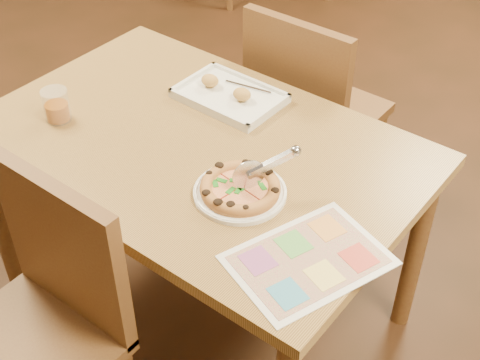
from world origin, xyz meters
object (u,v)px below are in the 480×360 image
Objects in this scene: glass_tumbler at (57,107)px; menu at (308,260)px; plate at (240,193)px; pizza_cutter at (264,167)px; chair_far at (307,98)px; chair_near at (44,302)px; appetizer_tray at (229,96)px; dining_table at (198,164)px; pizza at (240,188)px.

menu is (0.93, -0.03, -0.04)m from glass_tumbler.
pizza_cutter reaches higher than plate.
chair_far is at bearing 109.01° from plate.
chair_far is 0.77m from plate.
chair_near is 3.12× the size of pizza_cutter.
appetizer_tray is at bearing 132.30° from plate.
chair_near is (0.00, -0.60, -0.07)m from dining_table.
menu is (0.52, -0.20, 0.09)m from dining_table.
chair_near reaches higher than pizza.
pizza is 0.47m from appetizer_tray.
appetizer_tray is at bearing 94.60° from chair_near.
chair_near reaches higher than dining_table.
glass_tumbler is (-0.41, -0.17, 0.13)m from dining_table.
glass_tumbler is (-0.70, -0.11, -0.04)m from pizza_cutter.
chair_near reaches higher than appetizer_tray.
pizza is at bearing 162.33° from menu.
glass_tumbler is at bearing 133.58° from chair_near.
chair_near is 0.63m from glass_tumbler.
appetizer_tray reaches higher than dining_table.
chair_near is 0.86m from appetizer_tray.
pizza_cutter reaches higher than appetizer_tray.
menu is (0.27, -0.09, -0.02)m from pizza.
pizza_cutter is 0.28m from menu.
chair_far reaches higher than menu.
glass_tumbler is at bearing 132.61° from pizza_cutter.
appetizer_tray reaches higher than pizza.
dining_table is 2.77× the size of chair_far.
plate is 0.46m from appetizer_tray.
pizza_cutter is at bearing 45.43° from pizza.
chair_far reaches higher than dining_table.
chair_near is 1.89× the size of plate.
glass_tumbler reaches higher than appetizer_tray.
pizza is 1.42× the size of pizza_cutter.
chair_far is (-0.00, 1.20, 0.00)m from chair_near.
appetizer_tray reaches higher than menu.
chair_far is at bearing 90.00° from chair_near.
dining_table is 0.26m from appetizer_tray.
chair_near is 0.57m from plate.
appetizer_tray is (-0.31, 0.34, 0.01)m from plate.
glass_tumbler reaches higher than dining_table.
chair_near is at bearing -46.42° from glass_tumbler.
glass_tumbler is at bearing 62.13° from chair_far.
chair_far is 1.44× the size of appetizer_tray.
chair_far is at bearing 79.62° from appetizer_tray.
chair_near is at bearing -142.11° from menu.
pizza is at bearing 169.38° from pizza_cutter.
chair_far reaches higher than glass_tumbler.
appetizer_tray is 0.73m from menu.
pizza is 2.13× the size of glass_tumbler.
dining_table is at bearing 90.00° from chair_far.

